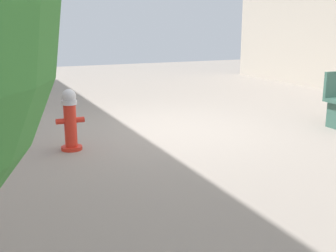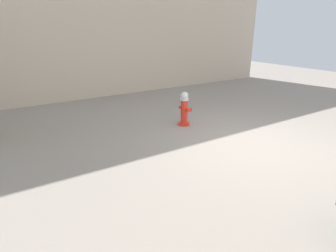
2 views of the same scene
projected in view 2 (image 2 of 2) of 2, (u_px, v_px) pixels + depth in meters
ground_plane at (248, 143)px, 6.00m from camera, size 23.40×23.40×0.00m
fire_hydrant at (184, 109)px, 6.94m from camera, size 0.39×0.36×0.86m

